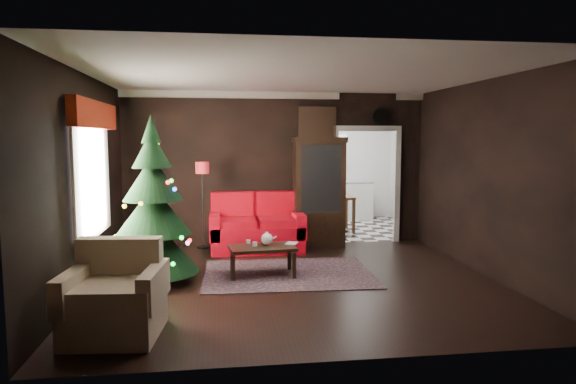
{
  "coord_description": "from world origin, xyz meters",
  "views": [
    {
      "loc": [
        -1.02,
        -6.69,
        1.96
      ],
      "look_at": [
        0.0,
        0.9,
        1.15
      ],
      "focal_mm": 31.45,
      "sensor_mm": 36.0,
      "label": 1
    }
  ],
  "objects": [
    {
      "name": "valance",
      "position": [
        -2.63,
        0.2,
        2.27
      ],
      "size": [
        0.12,
        2.1,
        0.35
      ],
      "primitive_type": "cube",
      "color": "maroon",
      "rests_on": "wall_left"
    },
    {
      "name": "rug",
      "position": [
        -0.06,
        0.41,
        0.01
      ],
      "size": [
        2.47,
        1.83,
        0.01
      ],
      "primitive_type": "cube",
      "rotation": [
        0.0,
        0.0,
        -0.03
      ],
      "color": "#63505E",
      "rests_on": "ground"
    },
    {
      "name": "ceiling",
      "position": [
        0.0,
        0.0,
        2.8
      ],
      "size": [
        5.5,
        5.5,
        0.0
      ],
      "primitive_type": "plane",
      "rotation": [
        3.14,
        0.0,
        0.0
      ],
      "color": "white",
      "rests_on": "ground"
    },
    {
      "name": "armchair",
      "position": [
        -2.08,
        -1.64,
        0.46
      ],
      "size": [
        1.0,
        1.0,
        0.94
      ],
      "primitive_type": null,
      "rotation": [
        0.0,
        0.0,
        -0.1
      ],
      "color": "tan",
      "rests_on": "ground"
    },
    {
      "name": "kitchen_counter",
      "position": [
        1.7,
        5.2,
        0.45
      ],
      "size": [
        1.8,
        0.6,
        0.9
      ],
      "primitive_type": "cube",
      "color": "white",
      "rests_on": "ground"
    },
    {
      "name": "floor",
      "position": [
        0.0,
        0.0,
        0.0
      ],
      "size": [
        5.5,
        5.5,
        0.0
      ],
      "primitive_type": "plane",
      "color": "black",
      "rests_on": "ground"
    },
    {
      "name": "floor_lamp",
      "position": [
        -1.32,
        1.96,
        0.83
      ],
      "size": [
        0.31,
        0.31,
        1.48
      ],
      "primitive_type": null,
      "rotation": [
        0.0,
        0.0,
        0.31
      ],
      "color": "black",
      "rests_on": "ground"
    },
    {
      "name": "wall_right",
      "position": [
        2.75,
        0.0,
        1.4
      ],
      "size": [
        0.0,
        5.5,
        5.5
      ],
      "primitive_type": "plane",
      "rotation": [
        1.57,
        0.0,
        -1.57
      ],
      "color": "black",
      "rests_on": "ground"
    },
    {
      "name": "wall_clock",
      "position": [
        1.95,
        2.45,
        2.38
      ],
      "size": [
        0.32,
        0.32,
        0.06
      ],
      "primitive_type": "cylinder",
      "color": "white",
      "rests_on": "wall_back"
    },
    {
      "name": "book",
      "position": [
        -0.07,
        0.52,
        0.53
      ],
      "size": [
        0.15,
        0.08,
        0.21
      ],
      "primitive_type": "imported",
      "rotation": [
        0.0,
        0.0,
        -0.44
      ],
      "color": "tan",
      "rests_on": "coffee_table"
    },
    {
      "name": "loveseat",
      "position": [
        -0.4,
        2.05,
        0.5
      ],
      "size": [
        1.7,
        0.9,
        1.0
      ],
      "primitive_type": null,
      "color": "maroon",
      "rests_on": "ground"
    },
    {
      "name": "coffee_table",
      "position": [
        -0.44,
        0.39,
        0.22
      ],
      "size": [
        0.98,
        0.65,
        0.42
      ],
      "primitive_type": null,
      "rotation": [
        0.0,
        0.0,
        0.11
      ],
      "color": "black",
      "rests_on": "rug"
    },
    {
      "name": "cup_b",
      "position": [
        -0.54,
        0.42,
        0.46
      ],
      "size": [
        0.08,
        0.08,
        0.06
      ],
      "primitive_type": "cylinder",
      "rotation": [
        0.0,
        0.0,
        0.15
      ],
      "color": "white",
      "rests_on": "coffee_table"
    },
    {
      "name": "cup_a",
      "position": [
        -0.63,
        0.61,
        0.46
      ],
      "size": [
        0.08,
        0.08,
        0.06
      ],
      "primitive_type": "cylinder",
      "rotation": [
        0.0,
        0.0,
        -0.32
      ],
      "color": "silver",
      "rests_on": "coffee_table"
    },
    {
      "name": "painting",
      "position": [
        0.75,
        2.46,
        2.25
      ],
      "size": [
        0.62,
        0.05,
        0.52
      ],
      "primitive_type": "cube",
      "color": "#AE7242",
      "rests_on": "wall_back"
    },
    {
      "name": "kitchen_table",
      "position": [
        1.4,
        3.7,
        0.38
      ],
      "size": [
        0.7,
        0.7,
        0.75
      ],
      "primitive_type": null,
      "color": "brown",
      "rests_on": "ground"
    },
    {
      "name": "kitchen_window",
      "position": [
        1.7,
        5.45,
        1.7
      ],
      "size": [
        0.7,
        0.06,
        0.7
      ],
      "primitive_type": "cube",
      "color": "white",
      "rests_on": "ground"
    },
    {
      "name": "teapot",
      "position": [
        -0.37,
        0.47,
        0.52
      ],
      "size": [
        0.24,
        0.24,
        0.19
      ],
      "primitive_type": null,
      "rotation": [
        0.0,
        0.0,
        -0.28
      ],
      "color": "white",
      "rests_on": "coffee_table"
    },
    {
      "name": "kitchen_floor",
      "position": [
        1.7,
        4.0,
        0.0
      ],
      "size": [
        3.0,
        3.0,
        0.0
      ],
      "primitive_type": "plane",
      "color": "silver",
      "rests_on": "ground"
    },
    {
      "name": "wall_left",
      "position": [
        -2.75,
        0.0,
        1.4
      ],
      "size": [
        0.0,
        5.5,
        5.5
      ],
      "primitive_type": "plane",
      "rotation": [
        1.57,
        0.0,
        1.57
      ],
      "color": "black",
      "rests_on": "ground"
    },
    {
      "name": "christmas_tree",
      "position": [
        -1.93,
        0.26,
        1.05
      ],
      "size": [
        1.45,
        1.45,
        2.31
      ],
      "primitive_type": null,
      "rotation": [
        0.0,
        0.0,
        -0.22
      ],
      "color": "black",
      "rests_on": "ground"
    },
    {
      "name": "left_window",
      "position": [
        -2.71,
        0.2,
        1.45
      ],
      "size": [
        0.05,
        1.6,
        1.4
      ],
      "primitive_type": "cube",
      "color": "white",
      "rests_on": "wall_left"
    },
    {
      "name": "wall_back",
      "position": [
        0.0,
        2.5,
        1.4
      ],
      "size": [
        5.5,
        0.0,
        5.5
      ],
      "primitive_type": "plane",
      "rotation": [
        1.57,
        0.0,
        0.0
      ],
      "color": "black",
      "rests_on": "ground"
    },
    {
      "name": "wall_front",
      "position": [
        0.0,
        -2.5,
        1.4
      ],
      "size": [
        5.5,
        0.0,
        5.5
      ],
      "primitive_type": "plane",
      "rotation": [
        -1.57,
        0.0,
        0.0
      ],
      "color": "black",
      "rests_on": "ground"
    },
    {
      "name": "curio_cabinet",
      "position": [
        0.75,
        2.27,
        0.95
      ],
      "size": [
        0.9,
        0.45,
        1.9
      ],
      "primitive_type": null,
      "color": "black",
      "rests_on": "ground"
    },
    {
      "name": "doorway",
      "position": [
        1.7,
        2.5,
        1.05
      ],
      "size": [
        1.1,
        0.1,
        2.1
      ],
      "primitive_type": null,
      "color": "silver",
      "rests_on": "ground"
    }
  ]
}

